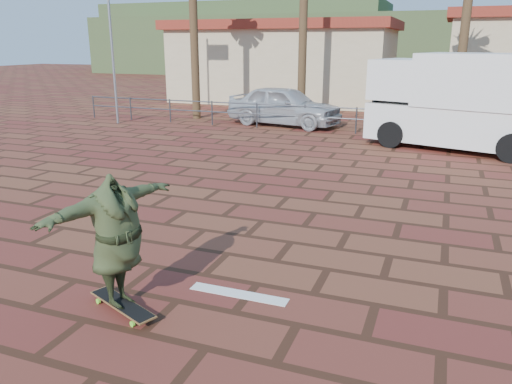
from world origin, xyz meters
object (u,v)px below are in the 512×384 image
car_white (471,108)px  longboard (122,305)px  skateboarder (117,241)px  car_silver (284,106)px  campervan (468,100)px

car_white → longboard: bearing=-179.7°
skateboarder → car_white: (4.61, 17.75, -0.24)m
car_white → car_silver: bearing=124.6°
longboard → campervan: 13.28m
skateboarder → longboard: bearing=-78.4°
skateboarder → car_white: skateboarder is taller
longboard → skateboarder: 0.88m
skateboarder → car_silver: skateboarder is taller
longboard → campervan: campervan is taller
skateboarder → campervan: (4.25, 12.50, 0.61)m
skateboarder → campervan: size_ratio=0.34×
campervan → car_white: (0.36, 5.25, -0.85)m
longboard → car_silver: size_ratio=0.25×
longboard → skateboarder: skateboarder is taller
longboard → car_white: bearing=98.4°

